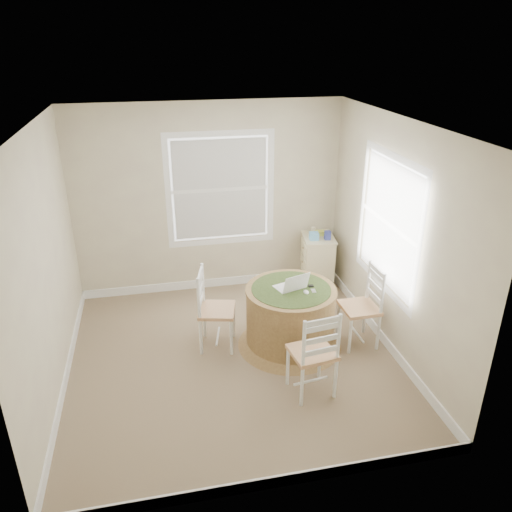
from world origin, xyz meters
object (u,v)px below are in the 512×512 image
object	(u,v)px
chair_right	(359,307)
corner_chest	(317,261)
round_table	(290,315)
laptop	(291,286)
chair_near	(312,352)
chair_left	(217,310)

from	to	relation	value
chair_right	corner_chest	bearing A→B (deg)	179.02
round_table	laptop	distance (m)	0.37
chair_near	chair_right	world-z (taller)	same
round_table	laptop	xyz separation A→B (m)	(0.00, 0.01, 0.36)
chair_right	corner_chest	size ratio (longest dim) A/B	1.25
laptop	chair_near	bearing A→B (deg)	70.78
chair_near	chair_right	size ratio (longest dim) A/B	1.00
chair_left	chair_right	xyz separation A→B (m)	(1.61, -0.29, 0.00)
corner_chest	chair_near	bearing A→B (deg)	-101.94
round_table	corner_chest	xyz separation A→B (m)	(0.78, 1.38, -0.02)
round_table	laptop	world-z (taller)	laptop
chair_left	chair_near	xyz separation A→B (m)	(0.81, -1.01, 0.00)
chair_near	corner_chest	xyz separation A→B (m)	(0.80, 2.23, -0.09)
round_table	chair_left	size ratio (longest dim) A/B	1.28
round_table	chair_left	distance (m)	0.84
round_table	corner_chest	world-z (taller)	corner_chest
chair_near	laptop	bearing A→B (deg)	-98.94
round_table	laptop	bearing A→B (deg)	86.72
chair_left	laptop	bearing A→B (deg)	-86.97
chair_left	chair_right	distance (m)	1.64
laptop	corner_chest	bearing A→B (deg)	-137.92
round_table	chair_near	size ratio (longest dim) A/B	1.28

